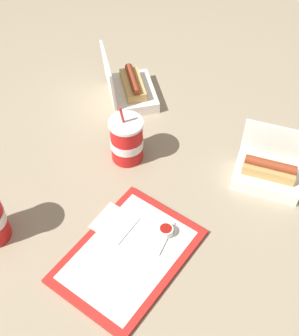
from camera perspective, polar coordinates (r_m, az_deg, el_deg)
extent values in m
plane|color=gray|center=(1.36, 0.63, -3.15)|extent=(3.20, 3.20, 0.00)
cube|color=red|center=(1.24, -2.61, -10.63)|extent=(0.39, 0.28, 0.01)
cube|color=white|center=(1.23, -2.62, -10.47)|extent=(0.34, 0.24, 0.00)
cylinder|color=white|center=(1.25, 1.99, -7.67)|extent=(0.04, 0.04, 0.02)
cylinder|color=#9E140F|center=(1.24, 2.00, -7.42)|extent=(0.03, 0.03, 0.01)
cube|color=white|center=(1.28, -4.33, -6.68)|extent=(0.10, 0.10, 0.00)
cube|color=white|center=(1.25, 1.92, -8.55)|extent=(0.11, 0.03, 0.00)
cube|color=white|center=(1.64, -2.01, 9.10)|extent=(0.24, 0.24, 0.04)
cube|color=white|center=(1.57, -5.03, 11.20)|extent=(0.15, 0.15, 0.14)
cube|color=tan|center=(1.61, -2.05, 10.08)|extent=(0.15, 0.15, 0.03)
cylinder|color=brown|center=(1.60, -2.07, 10.74)|extent=(0.12, 0.12, 0.03)
cylinder|color=yellow|center=(1.59, -2.08, 11.00)|extent=(0.09, 0.09, 0.01)
cube|color=white|center=(1.41, 14.10, -1.20)|extent=(0.16, 0.22, 0.04)
cube|color=white|center=(1.40, 15.17, 2.95)|extent=(0.06, 0.19, 0.12)
cube|color=tan|center=(1.38, 14.38, -0.25)|extent=(0.09, 0.16, 0.03)
cylinder|color=brown|center=(1.36, 14.56, 0.40)|extent=(0.06, 0.15, 0.03)
cylinder|color=yellow|center=(1.36, 14.64, 0.65)|extent=(0.04, 0.12, 0.01)
cylinder|color=red|center=(1.40, -2.79, 3.29)|extent=(0.10, 0.10, 0.14)
cylinder|color=white|center=(1.40, -2.79, 3.18)|extent=(0.10, 0.10, 0.03)
cylinder|color=white|center=(1.35, -2.91, 5.46)|extent=(0.10, 0.10, 0.01)
cylinder|color=red|center=(1.33, -3.41, 6.48)|extent=(0.02, 0.01, 0.06)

